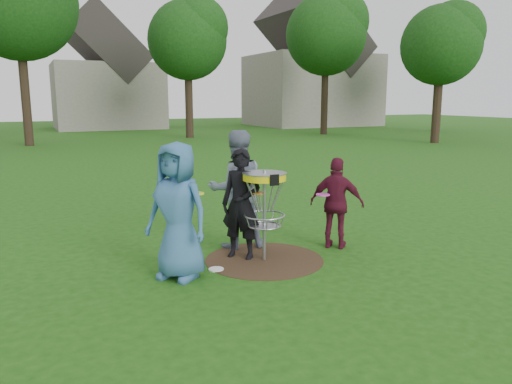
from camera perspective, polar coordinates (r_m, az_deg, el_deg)
name	(u,v)px	position (r m, az deg, el deg)	size (l,w,h in m)	color
ground	(264,260)	(7.65, 0.95, -7.76)	(100.00, 100.00, 0.00)	#19470F
dirt_patch	(264,260)	(7.65, 0.95, -7.73)	(1.80, 1.80, 0.01)	#47331E
player_blue	(178,211)	(6.77, -8.95, -2.16)	(0.91, 0.59, 1.87)	#34628F
player_black	(241,204)	(7.55, -1.71, -1.38)	(0.61, 0.40, 1.69)	black
player_grey	(237,189)	(8.10, -2.22, 0.31)	(0.93, 0.73, 1.92)	slate
player_maroon	(337,203)	(8.17, 9.22, -1.29)	(0.87, 0.36, 1.49)	#581428
disc_on_grass	(216,269)	(7.25, -4.58, -8.80)	(0.22, 0.22, 0.02)	white
disc_golf_basket	(264,194)	(7.39, 0.98, -0.25)	(0.66, 0.67, 1.38)	#9EA0A5
held_discs	(258,190)	(7.48, 0.23, 0.27)	(2.38, 0.91, 0.28)	#D2E619
tree_row	(94,21)	(27.70, -17.99, 18.11)	(51.20, 17.42, 9.90)	#38281C
house_row	(134,75)	(40.42, -13.78, 12.90)	(44.50, 10.65, 11.62)	gray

